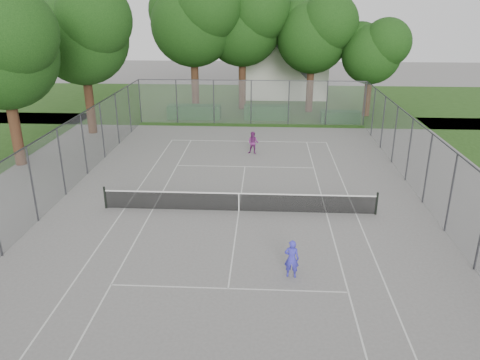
# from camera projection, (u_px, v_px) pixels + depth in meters

# --- Properties ---
(ground) EXTENTS (120.00, 120.00, 0.00)m
(ground) POSITION_uv_depth(u_px,v_px,m) (239.00, 211.00, 22.11)
(ground) COLOR slate
(ground) RESTS_ON ground
(grass_far) EXTENTS (60.00, 20.00, 0.00)m
(grass_far) POSITION_uv_depth(u_px,v_px,m) (254.00, 102.00, 46.36)
(grass_far) COLOR #1F4112
(grass_far) RESTS_ON ground
(court_markings) EXTENTS (11.03, 23.83, 0.01)m
(court_markings) POSITION_uv_depth(u_px,v_px,m) (239.00, 211.00, 22.11)
(court_markings) COLOR silver
(court_markings) RESTS_ON ground
(tennis_net) EXTENTS (12.87, 0.10, 1.10)m
(tennis_net) POSITION_uv_depth(u_px,v_px,m) (239.00, 201.00, 21.93)
(tennis_net) COLOR black
(tennis_net) RESTS_ON ground
(perimeter_fence) EXTENTS (18.08, 34.08, 3.52)m
(perimeter_fence) POSITION_uv_depth(u_px,v_px,m) (239.00, 175.00, 21.46)
(perimeter_fence) COLOR #38383D
(perimeter_fence) RESTS_ON ground
(tree_far_left) EXTENTS (8.19, 7.48, 11.78)m
(tree_far_left) POSITION_uv_depth(u_px,v_px,m) (194.00, 17.00, 39.30)
(tree_far_left) COLOR #3B2215
(tree_far_left) RESTS_ON ground
(tree_far_midleft) EXTENTS (7.93, 7.24, 11.40)m
(tree_far_midleft) POSITION_uv_depth(u_px,v_px,m) (243.00, 19.00, 40.59)
(tree_far_midleft) COLOR #3B2215
(tree_far_midleft) RESTS_ON ground
(tree_far_midright) EXTENTS (7.02, 6.41, 10.10)m
(tree_far_midright) POSITION_uv_depth(u_px,v_px,m) (314.00, 31.00, 39.74)
(tree_far_midright) COLOR #3B2215
(tree_far_midright) RESTS_ON ground
(tree_far_right) EXTENTS (5.68, 5.19, 8.16)m
(tree_far_right) POSITION_uv_depth(u_px,v_px,m) (373.00, 49.00, 38.68)
(tree_far_right) COLOR #3B2215
(tree_far_right) RESTS_ON ground
(tree_side_back) EXTENTS (7.49, 6.84, 10.76)m
(tree_side_back) POSITION_uv_depth(u_px,v_px,m) (82.00, 30.00, 32.72)
(tree_side_back) COLOR #3B2215
(tree_side_back) RESTS_ON ground
(tree_side_front) EXTENTS (7.10, 6.48, 10.20)m
(tree_side_front) POSITION_uv_depth(u_px,v_px,m) (1.00, 45.00, 25.97)
(tree_side_front) COLOR #3B2215
(tree_side_front) RESTS_ON ground
(hedge_left) EXTENTS (4.45, 1.34, 1.11)m
(hedge_left) POSITION_uv_depth(u_px,v_px,m) (194.00, 112.00, 39.60)
(hedge_left) COLOR #143E16
(hedge_left) RESTS_ON ground
(hedge_mid) EXTENTS (3.77, 1.08, 1.18)m
(hedge_mid) POSITION_uv_depth(u_px,v_px,m) (267.00, 112.00, 39.24)
(hedge_mid) COLOR #143E16
(hedge_mid) RESTS_ON ground
(hedge_right) EXTENTS (3.16, 1.16, 0.95)m
(hedge_right) POSITION_uv_depth(u_px,v_px,m) (340.00, 117.00, 38.19)
(hedge_right) COLOR #143E16
(hedge_right) RESTS_ON ground
(house) EXTENTS (8.71, 6.75, 10.84)m
(house) POSITION_uv_depth(u_px,v_px,m) (284.00, 53.00, 48.22)
(house) COLOR silver
(house) RESTS_ON ground
(girl_player) EXTENTS (0.58, 0.42, 1.46)m
(girl_player) POSITION_uv_depth(u_px,v_px,m) (292.00, 259.00, 16.60)
(girl_player) COLOR #3B36CD
(girl_player) RESTS_ON ground
(woman_player) EXTENTS (0.81, 0.69, 1.47)m
(woman_player) POSITION_uv_depth(u_px,v_px,m) (253.00, 143.00, 30.23)
(woman_player) COLOR #75276D
(woman_player) RESTS_ON ground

